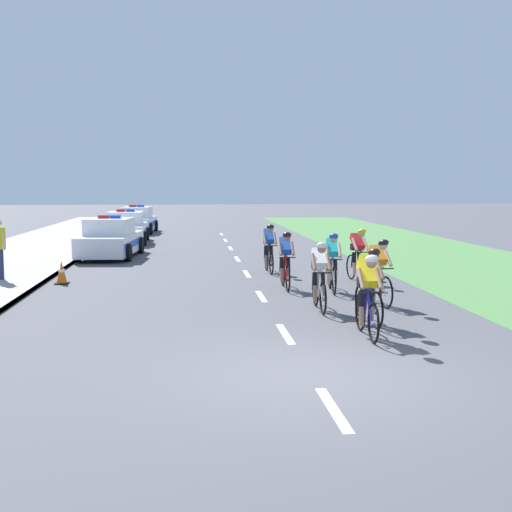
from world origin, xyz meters
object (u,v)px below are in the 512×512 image
object	(u,v)px
police_car_second	(126,229)
traffic_cone_near	(62,273)
cyclist_fourth	(378,271)
cyclist_eighth	(269,248)
cyclist_third	(320,275)
cyclist_seventh	(285,259)
cyclist_sixth	(358,254)
police_car_third	(137,221)
police_car_nearest	(111,239)
cyclist_lead	(367,294)
cyclist_second	(369,284)
cyclist_fifth	(332,261)

from	to	relation	value
police_car_second	traffic_cone_near	bearing A→B (deg)	-92.54
cyclist_fourth	cyclist_eighth	bearing A→B (deg)	108.01
cyclist_third	cyclist_seventh	xyz separation A→B (m)	(-0.31, 2.93, 0.00)
cyclist_sixth	police_car_third	world-z (taller)	police_car_third
cyclist_third	traffic_cone_near	xyz separation A→B (m)	(-6.34, 4.42, -0.48)
cyclist_sixth	police_car_nearest	size ratio (longest dim) A/B	0.38
police_car_nearest	cyclist_lead	bearing A→B (deg)	-65.46
cyclist_sixth	traffic_cone_near	xyz separation A→B (m)	(-8.25, 0.47, -0.48)
cyclist_fourth	police_car_nearest	size ratio (longest dim) A/B	0.38
cyclist_second	cyclist_sixth	size ratio (longest dim) A/B	1.00
cyclist_second	traffic_cone_near	xyz separation A→B (m)	(-7.05, 5.84, -0.48)
cyclist_fourth	police_car_third	size ratio (longest dim) A/B	0.38
cyclist_sixth	cyclist_eighth	bearing A→B (deg)	136.20
cyclist_third	police_car_third	xyz separation A→B (m)	(-5.79, 23.35, -0.11)
cyclist_second	cyclist_fourth	bearing A→B (deg)	68.48
cyclist_sixth	police_car_second	bearing A→B (deg)	120.63
cyclist_second	cyclist_fifth	size ratio (longest dim) A/B	1.00
cyclist_sixth	police_car_second	xyz separation A→B (m)	(-7.69, 12.99, -0.11)
cyclist_eighth	police_car_third	world-z (taller)	police_car_third
cyclist_third	cyclist_lead	bearing A→B (deg)	-81.86
cyclist_lead	cyclist_third	xyz separation A→B (m)	(-0.36, 2.51, 0.00)
police_car_third	traffic_cone_near	distance (m)	18.95
cyclist_sixth	police_car_nearest	distance (m)	10.41
cyclist_fifth	cyclist_sixth	world-z (taller)	same
cyclist_lead	cyclist_seventh	xyz separation A→B (m)	(-0.67, 5.44, 0.00)
cyclist_lead	cyclist_eighth	size ratio (longest dim) A/B	1.00
police_car_second	cyclist_third	bearing A→B (deg)	-71.13
cyclist_fourth	traffic_cone_near	world-z (taller)	cyclist_fourth
cyclist_second	police_car_second	size ratio (longest dim) A/B	0.39
cyclist_sixth	police_car_second	distance (m)	15.10
cyclist_second	police_car_nearest	bearing A→B (deg)	117.69
cyclist_seventh	police_car_nearest	distance (m)	9.72
police_car_second	police_car_third	size ratio (longest dim) A/B	0.99
cyclist_fourth	traffic_cone_near	xyz separation A→B (m)	(-7.81, 3.90, -0.48)
police_car_nearest	police_car_third	distance (m)	12.40
cyclist_fourth	cyclist_seventh	size ratio (longest dim) A/B	1.00
cyclist_seventh	police_car_third	size ratio (longest dim) A/B	0.38
traffic_cone_near	cyclist_seventh	bearing A→B (deg)	-13.85
police_car_nearest	traffic_cone_near	bearing A→B (deg)	-94.84
police_car_second	cyclist_fourth	bearing A→B (deg)	-66.17
traffic_cone_near	cyclist_fourth	bearing A→B (deg)	-26.55
police_car_nearest	police_car_third	world-z (taller)	same
cyclist_second	cyclist_fourth	world-z (taller)	same
cyclist_second	cyclist_seventh	xyz separation A→B (m)	(-1.01, 4.35, 0.00)
cyclist_seventh	police_car_second	size ratio (longest dim) A/B	0.39
cyclist_fourth	police_car_third	bearing A→B (deg)	107.62
cyclist_third	police_car_second	distance (m)	17.90
cyclist_fifth	police_car_nearest	distance (m)	10.82
cyclist_lead	police_car_second	world-z (taller)	police_car_second
cyclist_sixth	cyclist_second	bearing A→B (deg)	-102.59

